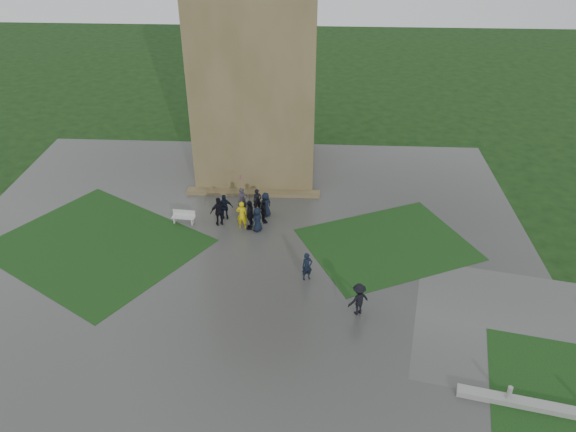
{
  "coord_description": "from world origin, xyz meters",
  "views": [
    {
      "loc": [
        4.12,
        -22.42,
        18.57
      ],
      "look_at": [
        2.61,
        5.94,
        1.2
      ],
      "focal_mm": 35.0,
      "sensor_mm": 36.0,
      "label": 1
    }
  ],
  "objects_px": {
    "pedestrian_mid": "(307,267)",
    "pedestrian_near": "(359,299)",
    "tower": "(256,43)",
    "bench": "(184,217)"
  },
  "relations": [
    {
      "from": "tower",
      "to": "pedestrian_near",
      "type": "relative_size",
      "value": 10.31
    },
    {
      "from": "pedestrian_near",
      "to": "tower",
      "type": "bearing_deg",
      "value": -98.97
    },
    {
      "from": "bench",
      "to": "pedestrian_near",
      "type": "distance_m",
      "value": 12.99
    },
    {
      "from": "bench",
      "to": "pedestrian_near",
      "type": "xyz_separation_m",
      "value": [
        10.33,
        -7.87,
        0.45
      ]
    },
    {
      "from": "tower",
      "to": "pedestrian_mid",
      "type": "height_order",
      "value": "tower"
    },
    {
      "from": "tower",
      "to": "pedestrian_mid",
      "type": "relative_size",
      "value": 11.14
    },
    {
      "from": "bench",
      "to": "pedestrian_mid",
      "type": "distance_m",
      "value": 9.39
    },
    {
      "from": "pedestrian_near",
      "to": "pedestrian_mid",
      "type": "bearing_deg",
      "value": -76.05
    },
    {
      "from": "pedestrian_mid",
      "to": "pedestrian_near",
      "type": "xyz_separation_m",
      "value": [
        2.57,
        -2.6,
        0.07
      ]
    },
    {
      "from": "tower",
      "to": "pedestrian_near",
      "type": "distance_m",
      "value": 19.15
    }
  ]
}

